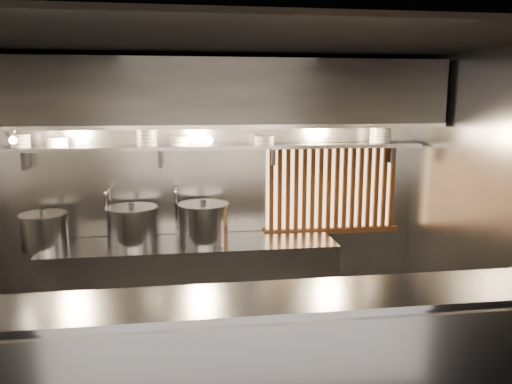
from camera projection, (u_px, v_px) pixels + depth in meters
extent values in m
plane|color=black|center=(231.00, 379.00, 4.30)|extent=(4.50, 4.50, 0.00)
plane|color=black|center=(228.00, 42.00, 3.79)|extent=(4.50, 4.50, 0.00)
plane|color=gray|center=(217.00, 189.00, 5.50)|extent=(4.50, 0.00, 4.50)
plane|color=gray|center=(486.00, 212.00, 4.36)|extent=(0.00, 3.00, 3.00)
cube|color=#A2A2A7|center=(244.00, 381.00, 3.28)|extent=(4.50, 0.50, 1.10)
cube|color=#A2A2A7|center=(244.00, 300.00, 3.17)|extent=(4.50, 0.56, 0.03)
cube|color=#A2A2A7|center=(192.00, 284.00, 5.28)|extent=(3.00, 0.70, 0.90)
cube|color=#A2A2A7|center=(218.00, 147.00, 5.24)|extent=(4.40, 0.34, 0.04)
cube|color=#2D2D30|center=(218.00, 94.00, 4.93)|extent=(4.40, 0.80, 0.65)
cube|color=#A2A2A7|center=(222.00, 127.00, 4.59)|extent=(4.40, 0.03, 0.04)
cube|color=#FFBE72|center=(331.00, 188.00, 5.67)|extent=(1.50, 0.02, 0.92)
cube|color=brown|center=(334.00, 145.00, 5.53)|extent=(1.56, 0.06, 0.06)
cube|color=brown|center=(332.00, 231.00, 5.71)|extent=(1.56, 0.06, 0.06)
cube|color=brown|center=(271.00, 190.00, 5.52)|extent=(0.04, 0.04, 0.92)
cube|color=brown|center=(280.00, 190.00, 5.54)|extent=(0.04, 0.04, 0.92)
cube|color=brown|center=(288.00, 190.00, 5.55)|extent=(0.04, 0.04, 0.92)
cube|color=brown|center=(296.00, 190.00, 5.56)|extent=(0.04, 0.04, 0.92)
cube|color=brown|center=(304.00, 189.00, 5.58)|extent=(0.04, 0.04, 0.92)
cube|color=brown|center=(313.00, 189.00, 5.59)|extent=(0.04, 0.04, 0.92)
cube|color=brown|center=(321.00, 189.00, 5.60)|extent=(0.04, 0.04, 0.92)
cube|color=brown|center=(329.00, 189.00, 5.62)|extent=(0.04, 0.04, 0.92)
cube|color=brown|center=(337.00, 189.00, 5.63)|extent=(0.04, 0.04, 0.92)
cube|color=brown|center=(345.00, 188.00, 5.64)|extent=(0.04, 0.04, 0.92)
cube|color=brown|center=(353.00, 188.00, 5.66)|extent=(0.04, 0.04, 0.92)
cube|color=brown|center=(361.00, 188.00, 5.67)|extent=(0.04, 0.04, 0.92)
cube|color=brown|center=(368.00, 188.00, 5.68)|extent=(0.04, 0.04, 0.92)
cube|color=brown|center=(376.00, 187.00, 5.70)|extent=(0.04, 0.04, 0.92)
cube|color=brown|center=(384.00, 187.00, 5.71)|extent=(0.04, 0.04, 0.92)
cube|color=brown|center=(392.00, 187.00, 5.72)|extent=(0.04, 0.04, 0.92)
cylinder|color=silver|center=(110.00, 212.00, 5.33)|extent=(0.03, 0.03, 0.48)
sphere|color=silver|center=(109.00, 189.00, 5.29)|extent=(0.04, 0.04, 0.04)
cylinder|color=silver|center=(107.00, 192.00, 5.16)|extent=(0.03, 0.26, 0.03)
sphere|color=silver|center=(105.00, 194.00, 5.04)|extent=(0.04, 0.04, 0.04)
cylinder|color=silver|center=(106.00, 201.00, 5.05)|extent=(0.03, 0.03, 0.14)
cylinder|color=silver|center=(176.00, 209.00, 5.43)|extent=(0.03, 0.03, 0.48)
sphere|color=silver|center=(176.00, 188.00, 5.39)|extent=(0.04, 0.04, 0.04)
cylinder|color=silver|center=(176.00, 190.00, 5.26)|extent=(0.03, 0.26, 0.03)
sphere|color=silver|center=(175.00, 192.00, 5.13)|extent=(0.04, 0.04, 0.04)
cylinder|color=silver|center=(176.00, 199.00, 5.15)|extent=(0.03, 0.03, 0.14)
cone|color=#A2A2A7|center=(10.00, 133.00, 4.48)|extent=(0.25, 0.27, 0.20)
sphere|color=#FFE0B2|center=(13.00, 140.00, 4.48)|extent=(0.07, 0.07, 0.07)
cylinder|color=#2D2D30|center=(13.00, 124.00, 4.56)|extent=(0.02, 0.22, 0.02)
cylinder|color=#2D2D30|center=(208.00, 132.00, 5.08)|extent=(0.01, 0.01, 0.12)
sphere|color=#FFE0B2|center=(209.00, 140.00, 5.10)|extent=(0.09, 0.09, 0.09)
cylinder|color=#A2A2A7|center=(45.00, 233.00, 4.97)|extent=(0.58, 0.58, 0.33)
cylinder|color=#A2A2A7|center=(43.00, 215.00, 4.94)|extent=(0.62, 0.62, 0.03)
cylinder|color=#2D2D30|center=(43.00, 212.00, 4.93)|extent=(0.06, 0.06, 0.04)
cylinder|color=#A2A2A7|center=(204.00, 224.00, 5.19)|extent=(0.54, 0.54, 0.38)
cylinder|color=#A2A2A7|center=(203.00, 205.00, 5.15)|extent=(0.57, 0.57, 0.03)
cylinder|color=#2D2D30|center=(203.00, 202.00, 5.15)|extent=(0.06, 0.06, 0.04)
cylinder|color=#A2A2A7|center=(132.00, 227.00, 5.11)|extent=(0.55, 0.55, 0.36)
cylinder|color=#A2A2A7|center=(132.00, 208.00, 5.07)|extent=(0.58, 0.58, 0.03)
cylinder|color=#2D2D30|center=(131.00, 205.00, 5.07)|extent=(0.06, 0.06, 0.04)
cylinder|color=white|center=(21.00, 145.00, 4.96)|extent=(0.19, 0.19, 0.03)
cylinder|color=white|center=(20.00, 142.00, 4.95)|extent=(0.19, 0.19, 0.03)
cylinder|color=white|center=(20.00, 138.00, 4.94)|extent=(0.19, 0.19, 0.03)
cylinder|color=white|center=(20.00, 135.00, 4.94)|extent=(0.20, 0.20, 0.01)
cylinder|color=white|center=(57.00, 145.00, 5.01)|extent=(0.22, 0.22, 0.03)
cylinder|color=white|center=(57.00, 141.00, 5.00)|extent=(0.22, 0.22, 0.03)
cylinder|color=white|center=(57.00, 138.00, 4.99)|extent=(0.23, 0.23, 0.01)
cylinder|color=white|center=(147.00, 144.00, 5.13)|extent=(0.20, 0.20, 0.03)
cylinder|color=white|center=(147.00, 140.00, 5.12)|extent=(0.20, 0.20, 0.03)
cylinder|color=white|center=(147.00, 136.00, 5.12)|extent=(0.20, 0.20, 0.03)
cylinder|color=white|center=(147.00, 133.00, 5.11)|extent=(0.20, 0.20, 0.03)
cylinder|color=white|center=(147.00, 130.00, 5.11)|extent=(0.22, 0.22, 0.01)
cylinder|color=white|center=(179.00, 143.00, 5.18)|extent=(0.20, 0.20, 0.03)
cylinder|color=white|center=(179.00, 140.00, 5.17)|extent=(0.20, 0.20, 0.03)
cylinder|color=white|center=(179.00, 137.00, 5.17)|extent=(0.22, 0.22, 0.01)
cylinder|color=white|center=(264.00, 142.00, 5.30)|extent=(0.21, 0.21, 0.03)
cylinder|color=white|center=(264.00, 139.00, 5.30)|extent=(0.21, 0.21, 0.03)
cylinder|color=white|center=(264.00, 136.00, 5.29)|extent=(0.22, 0.22, 0.01)
cylinder|color=white|center=(380.00, 141.00, 5.49)|extent=(0.23, 0.23, 0.03)
cylinder|color=white|center=(380.00, 138.00, 5.48)|extent=(0.23, 0.23, 0.03)
cylinder|color=white|center=(380.00, 134.00, 5.47)|extent=(0.23, 0.23, 0.03)
cylinder|color=white|center=(381.00, 131.00, 5.47)|extent=(0.23, 0.23, 0.03)
cylinder|color=white|center=(381.00, 128.00, 5.46)|extent=(0.24, 0.24, 0.01)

